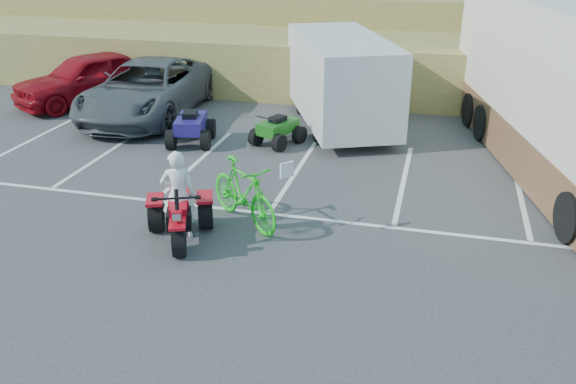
% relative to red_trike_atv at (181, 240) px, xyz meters
% --- Properties ---
extents(ground, '(100.00, 100.00, 0.00)m').
position_rel_red_trike_atv_xyz_m(ground, '(1.36, -0.81, 0.00)').
color(ground, '#38383B').
rests_on(ground, ground).
extents(parking_stripes, '(28.00, 5.16, 0.01)m').
position_rel_red_trike_atv_xyz_m(parking_stripes, '(2.23, 3.25, 0.00)').
color(parking_stripes, white).
rests_on(parking_stripes, ground).
extents(grass_embankment, '(40.00, 8.50, 3.10)m').
position_rel_red_trike_atv_xyz_m(grass_embankment, '(1.36, 14.67, 1.42)').
color(grass_embankment, olive).
rests_on(grass_embankment, ground).
extents(red_trike_atv, '(1.89, 2.14, 1.15)m').
position_rel_red_trike_atv_xyz_m(red_trike_atv, '(0.00, 0.00, 0.00)').
color(red_trike_atv, red).
rests_on(red_trike_atv, ground).
extents(rider, '(0.78, 0.65, 1.83)m').
position_rel_red_trike_atv_xyz_m(rider, '(-0.05, 0.14, 0.91)').
color(rider, white).
rests_on(rider, ground).
extents(green_dirt_bike, '(2.20, 1.96, 1.39)m').
position_rel_red_trike_atv_xyz_m(green_dirt_bike, '(0.99, 1.03, 0.69)').
color(green_dirt_bike, '#14BF19').
rests_on(green_dirt_bike, ground).
extents(grey_pickup, '(3.24, 6.46, 1.76)m').
position_rel_red_trike_atv_xyz_m(grey_pickup, '(-4.52, 7.83, 0.88)').
color(grey_pickup, '#494C51').
rests_on(grey_pickup, ground).
extents(red_car, '(4.49, 5.43, 1.75)m').
position_rel_red_trike_atv_xyz_m(red_car, '(-7.26, 8.78, 0.87)').
color(red_car, maroon).
rests_on(red_car, ground).
extents(cargo_trailer, '(4.45, 6.28, 2.72)m').
position_rel_red_trike_atv_xyz_m(cargo_trailer, '(1.73, 8.33, 1.47)').
color(cargo_trailer, silver).
rests_on(cargo_trailer, ground).
extents(rv_motorhome, '(5.45, 11.69, 4.08)m').
position_rel_red_trike_atv_xyz_m(rv_motorhome, '(7.87, 6.05, 1.77)').
color(rv_motorhome, silver).
rests_on(rv_motorhome, ground).
extents(quad_atv_blue, '(1.54, 1.84, 1.05)m').
position_rel_red_trike_atv_xyz_m(quad_atv_blue, '(-2.08, 5.55, 0.00)').
color(quad_atv_blue, navy).
rests_on(quad_atv_blue, ground).
extents(quad_atv_green, '(1.52, 1.70, 0.92)m').
position_rel_red_trike_atv_xyz_m(quad_atv_green, '(0.34, 6.10, 0.00)').
color(quad_atv_green, '#165A14').
rests_on(quad_atv_green, ground).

